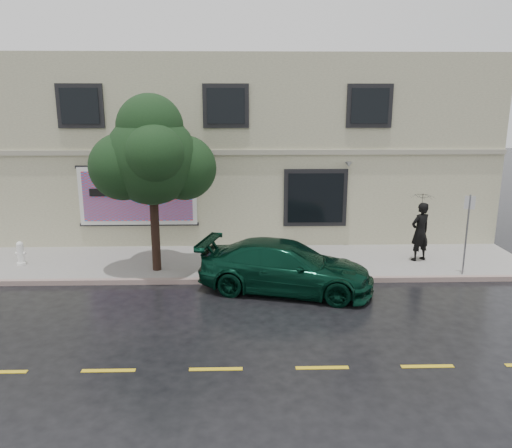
{
  "coord_description": "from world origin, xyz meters",
  "views": [
    {
      "loc": [
        0.59,
        -12.76,
        5.38
      ],
      "look_at": [
        0.97,
        2.2,
        1.67
      ],
      "focal_mm": 35.0,
      "sensor_mm": 36.0,
      "label": 1
    }
  ],
  "objects_px": {
    "street_tree": "(152,160)",
    "fire_hydrant": "(21,253)",
    "pedestrian": "(420,232)",
    "car": "(286,267)"
  },
  "relations": [
    {
      "from": "car",
      "to": "pedestrian",
      "type": "xyz_separation_m",
      "value": [
        4.67,
        2.27,
        0.41
      ]
    },
    {
      "from": "street_tree",
      "to": "car",
      "type": "bearing_deg",
      "value": -20.82
    },
    {
      "from": "street_tree",
      "to": "fire_hydrant",
      "type": "relative_size",
      "value": 6.25
    },
    {
      "from": "pedestrian",
      "to": "street_tree",
      "type": "relative_size",
      "value": 0.4
    },
    {
      "from": "car",
      "to": "pedestrian",
      "type": "distance_m",
      "value": 5.21
    },
    {
      "from": "street_tree",
      "to": "fire_hydrant",
      "type": "distance_m",
      "value": 5.54
    },
    {
      "from": "car",
      "to": "fire_hydrant",
      "type": "bearing_deg",
      "value": 90.73
    },
    {
      "from": "pedestrian",
      "to": "fire_hydrant",
      "type": "relative_size",
      "value": 2.52
    },
    {
      "from": "fire_hydrant",
      "to": "car",
      "type": "bearing_deg",
      "value": -25.82
    },
    {
      "from": "car",
      "to": "street_tree",
      "type": "xyz_separation_m",
      "value": [
        -3.97,
        1.51,
        2.93
      ]
    }
  ]
}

